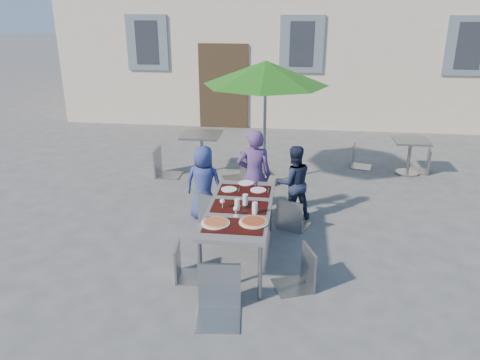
# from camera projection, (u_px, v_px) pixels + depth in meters

# --- Properties ---
(ground) EXTENTS (90.00, 90.00, 0.00)m
(ground) POSITION_uv_depth(u_px,v_px,m) (291.00, 288.00, 5.56)
(ground) COLOR #4E4F51
(ground) RESTS_ON ground
(dining_table) EXTENTS (0.80, 1.85, 0.76)m
(dining_table) POSITION_uv_depth(u_px,v_px,m) (240.00, 211.00, 5.95)
(dining_table) COLOR #444449
(dining_table) RESTS_ON ground
(pizza_near_left) EXTENTS (0.34, 0.34, 0.03)m
(pizza_near_left) POSITION_uv_depth(u_px,v_px,m) (215.00, 223.00, 5.47)
(pizza_near_left) COLOR white
(pizza_near_left) RESTS_ON dining_table
(pizza_near_right) EXTENTS (0.35, 0.35, 0.03)m
(pizza_near_right) POSITION_uv_depth(u_px,v_px,m) (254.00, 222.00, 5.49)
(pizza_near_right) COLOR white
(pizza_near_right) RESTS_ON dining_table
(glassware) EXTENTS (0.49, 0.40, 0.15)m
(glassware) POSITION_uv_depth(u_px,v_px,m) (242.00, 204.00, 5.81)
(glassware) COLOR silver
(glassware) RESTS_ON dining_table
(place_settings) EXTENTS (0.66, 0.49, 0.01)m
(place_settings) POSITION_uv_depth(u_px,v_px,m) (245.00, 187.00, 6.53)
(place_settings) COLOR white
(place_settings) RESTS_ON dining_table
(child_0) EXTENTS (0.61, 0.43, 1.18)m
(child_0) POSITION_uv_depth(u_px,v_px,m) (204.00, 183.00, 7.15)
(child_0) COLOR navy
(child_0) RESTS_ON ground
(child_1) EXTENTS (0.56, 0.41, 1.44)m
(child_1) POSITION_uv_depth(u_px,v_px,m) (254.00, 176.00, 7.09)
(child_1) COLOR #563975
(child_1) RESTS_ON ground
(child_2) EXTENTS (0.65, 0.50, 1.18)m
(child_2) POSITION_uv_depth(u_px,v_px,m) (293.00, 183.00, 7.18)
(child_2) COLOR #1C243D
(child_2) RESTS_ON ground
(chair_0) EXTENTS (0.55, 0.56, 0.96)m
(chair_0) POSITION_uv_depth(u_px,v_px,m) (213.00, 189.00, 6.99)
(chair_0) COLOR #91979C
(chair_0) RESTS_ON ground
(chair_1) EXTENTS (0.52, 0.53, 0.91)m
(chair_1) POSITION_uv_depth(u_px,v_px,m) (252.00, 192.00, 6.96)
(chair_1) COLOR gray
(chair_1) RESTS_ON ground
(chair_2) EXTENTS (0.53, 0.54, 0.92)m
(chair_2) POSITION_uv_depth(u_px,v_px,m) (293.00, 196.00, 6.83)
(chair_2) COLOR gray
(chair_2) RESTS_ON ground
(chair_3) EXTENTS (0.41, 0.41, 0.84)m
(chair_3) POSITION_uv_depth(u_px,v_px,m) (184.00, 242.00, 5.60)
(chair_3) COLOR gray
(chair_3) RESTS_ON ground
(chair_4) EXTENTS (0.54, 0.54, 0.94)m
(chair_4) POSITION_uv_depth(u_px,v_px,m) (302.00, 245.00, 5.40)
(chair_4) COLOR gray
(chair_4) RESTS_ON ground
(chair_5) EXTENTS (0.51, 0.52, 1.06)m
(chair_5) POSITION_uv_depth(u_px,v_px,m) (218.00, 264.00, 4.88)
(chair_5) COLOR #91979C
(chair_5) RESTS_ON ground
(patio_umbrella) EXTENTS (2.20, 2.20, 2.25)m
(patio_umbrella) POSITION_uv_depth(u_px,v_px,m) (266.00, 74.00, 8.06)
(patio_umbrella) COLOR #9EA0A5
(patio_umbrella) RESTS_ON ground
(cafe_table_0) EXTENTS (0.74, 0.74, 0.79)m
(cafe_table_0) POSITION_uv_depth(u_px,v_px,m) (202.00, 145.00, 9.16)
(cafe_table_0) COLOR #9EA0A5
(cafe_table_0) RESTS_ON ground
(bg_chair_l_0) EXTENTS (0.46, 0.46, 1.04)m
(bg_chair_l_0) POSITION_uv_depth(u_px,v_px,m) (162.00, 145.00, 8.96)
(bg_chair_l_0) COLOR gray
(bg_chair_l_0) RESTS_ON ground
(bg_chair_r_0) EXTENTS (0.54, 0.54, 0.92)m
(bg_chair_r_0) POSITION_uv_depth(u_px,v_px,m) (239.00, 152.00, 8.83)
(bg_chair_r_0) COLOR gray
(bg_chair_r_0) RESTS_ON ground
(cafe_table_1) EXTENTS (0.65, 0.65, 0.70)m
(cafe_table_1) POSITION_uv_depth(u_px,v_px,m) (410.00, 151.00, 9.11)
(cafe_table_1) COLOR #9EA0A5
(cafe_table_1) RESTS_ON ground
(bg_chair_l_1) EXTENTS (0.49, 0.48, 0.90)m
(bg_chair_l_1) POSITION_uv_depth(u_px,v_px,m) (359.00, 142.00, 9.49)
(bg_chair_l_1) COLOR gray
(bg_chair_l_1) RESTS_ON ground
(bg_chair_r_1) EXTENTS (0.47, 0.47, 0.92)m
(bg_chair_r_1) POSITION_uv_depth(u_px,v_px,m) (425.00, 146.00, 9.18)
(bg_chair_r_1) COLOR gray
(bg_chair_r_1) RESTS_ON ground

